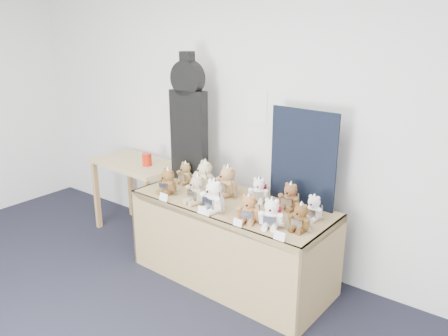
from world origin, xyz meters
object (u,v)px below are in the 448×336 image
Objects in this scene: guitar_case at (189,119)px; teddy_front_end at (300,218)px; teddy_back_centre_right at (259,190)px; teddy_front_right at (249,209)px; side_table at (137,173)px; teddy_front_far_right at (271,214)px; teddy_front_far_left at (168,182)px; teddy_back_right at (290,197)px; display_table at (226,222)px; teddy_front_left at (197,190)px; teddy_back_centre_left at (227,182)px; teddy_front_centre at (213,197)px; teddy_back_far_left at (185,174)px; red_cup at (147,160)px; teddy_back_left at (205,176)px; teddy_back_end at (313,208)px.

teddy_front_end is at bearing -18.83° from guitar_case.
teddy_front_right is at bearing -89.16° from teddy_back_centre_right.
teddy_front_far_right reaches higher than side_table.
teddy_front_far_left is 1.12m from teddy_back_right.
teddy_front_right is at bearing -108.07° from teddy_back_right.
teddy_front_end is at bearing -3.27° from display_table.
teddy_front_left reaches higher than teddy_front_far_left.
display_table is 6.79× the size of teddy_front_far_left.
teddy_front_far_right is (1.22, -0.46, -0.50)m from guitar_case.
teddy_front_end is at bearing 0.92° from teddy_back_centre_left.
teddy_back_centre_right reaches higher than side_table.
display_table is 5.77× the size of teddy_back_centre_left.
teddy_front_right is at bearing -19.93° from teddy_back_centre_left.
teddy_back_right is at bearing 29.03° from display_table.
teddy_front_left is (1.15, -0.34, 0.17)m from side_table.
teddy_front_centre reaches higher than teddy_back_far_left.
side_table is at bearing -165.08° from teddy_back_centre_left.
red_cup is 0.67m from teddy_front_far_left.
teddy_front_end is at bearing -3.42° from teddy_front_right.
teddy_front_far_left is 0.54m from teddy_back_centre_left.
teddy_front_far_left is (0.60, -0.31, -0.03)m from red_cup.
teddy_front_far_right reaches higher than teddy_front_end.
teddy_front_left is 0.97m from teddy_front_end.
teddy_front_far_left is 0.86× the size of teddy_front_centre.
teddy_front_end is 0.77× the size of teddy_back_centre_left.
teddy_front_far_left is (0.79, -0.33, 0.16)m from side_table.
teddy_back_right is at bearing 22.94° from teddy_back_centre_left.
teddy_front_end is (1.92, -0.27, -0.04)m from red_cup.
guitar_case is at bearing 108.13° from teddy_front_far_left.
teddy_front_centre is at bearing -89.18° from display_table.
teddy_back_far_left reaches higher than side_table.
teddy_front_centre is 0.75m from teddy_back_far_left.
teddy_front_centre reaches higher than red_cup.
teddy_back_centre_right is 1.03× the size of teddy_back_far_left.
teddy_back_right is 1.08× the size of teddy_back_far_left.
teddy_front_far_left is at bearing -161.95° from teddy_back_right.
teddy_front_far_left is (0.09, -0.41, -0.50)m from guitar_case.
guitar_case reaches higher than display_table.
side_table is at bearing 173.46° from teddy_front_end.
teddy_back_left is at bearing -167.19° from teddy_back_centre_left.
teddy_front_centre is 1.20× the size of teddy_back_right.
teddy_front_end is 0.90m from teddy_back_centre_left.
teddy_front_centre reaches higher than teddy_front_right.
teddy_front_left reaches higher than teddy_back_right.
display_table is at bearing -9.83° from red_cup.
teddy_back_centre_right is (0.18, 0.24, 0.26)m from display_table.
teddy_back_end is at bearing 40.38° from teddy_front_far_right.
teddy_front_far_left reaches higher than teddy_back_right.
teddy_back_left is 0.97× the size of teddy_back_centre_left.
side_table is 1.56m from teddy_back_centre_right.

